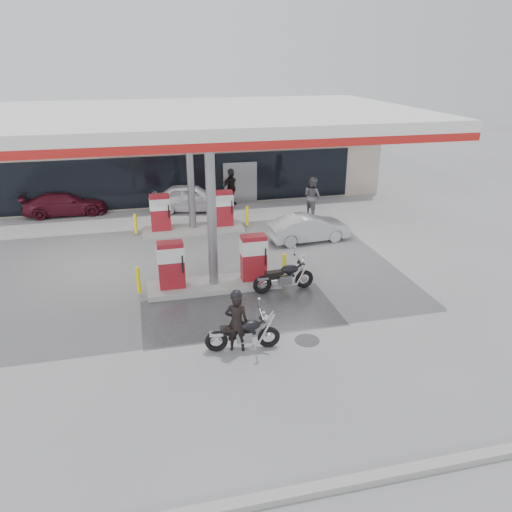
{
  "coord_description": "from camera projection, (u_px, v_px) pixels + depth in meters",
  "views": [
    {
      "loc": [
        -2.2,
        -13.37,
        7.47
      ],
      "look_at": [
        1.38,
        1.57,
        1.2
      ],
      "focal_mm": 35.0,
      "sensor_mm": 36.0,
      "label": 1
    }
  ],
  "objects": [
    {
      "name": "parked_motorcycle",
      "position": [
        285.0,
        277.0,
        16.74
      ],
      "size": [
        2.16,
        0.83,
        1.11
      ],
      "rotation": [
        0.0,
        0.0,
        0.06
      ],
      "color": "black",
      "rests_on": "ground"
    },
    {
      "name": "parked_car_left",
      "position": [
        65.0,
        203.0,
        24.66
      ],
      "size": [
        4.06,
        1.74,
        1.17
      ],
      "primitive_type": "imported",
      "rotation": [
        0.0,
        0.0,
        1.6
      ],
      "color": "#4D111E",
      "rests_on": "ground"
    },
    {
      "name": "main_motorcycle",
      "position": [
        244.0,
        334.0,
        13.41
      ],
      "size": [
        2.05,
        0.78,
        1.05
      ],
      "rotation": [
        0.0,
        0.0,
        -0.09
      ],
      "color": "black",
      "rests_on": "ground"
    },
    {
      "name": "biker_walking",
      "position": [
        231.0,
        188.0,
        26.16
      ],
      "size": [
        1.14,
        0.86,
        1.8
      ],
      "primitive_type": "imported",
      "rotation": [
        0.0,
        0.0,
        0.46
      ],
      "color": "black",
      "rests_on": "ground"
    },
    {
      "name": "wet_patch",
      "position": [
        240.0,
        313.0,
        15.45
      ],
      "size": [
        6.0,
        3.0,
        0.0
      ],
      "primitive_type": "cube",
      "color": "#4C4C4F",
      "rests_on": "ground"
    },
    {
      "name": "store_building",
      "position": [
        175.0,
        154.0,
        28.93
      ],
      "size": [
        22.0,
        8.22,
        4.0
      ],
      "color": "beige",
      "rests_on": "ground"
    },
    {
      "name": "sedan_white",
      "position": [
        191.0,
        198.0,
        25.24
      ],
      "size": [
        4.24,
        2.39,
        1.36
      ],
      "primitive_type": "imported",
      "rotation": [
        0.0,
        0.0,
        1.37
      ],
      "color": "white",
      "rests_on": "ground"
    },
    {
      "name": "pump_island_far",
      "position": [
        192.0,
        216.0,
        22.28
      ],
      "size": [
        5.14,
        1.3,
        1.78
      ],
      "color": "#9E9E99",
      "rests_on": "ground"
    },
    {
      "name": "attendant",
      "position": [
        312.0,
        196.0,
        24.37
      ],
      "size": [
        1.03,
        1.14,
        1.93
      ],
      "primitive_type": "imported",
      "rotation": [
        0.0,
        0.0,
        1.95
      ],
      "color": "slate",
      "rests_on": "ground"
    },
    {
      "name": "hatchback_silver",
      "position": [
        309.0,
        228.0,
        21.17
      ],
      "size": [
        3.57,
        1.51,
        1.14
      ],
      "primitive_type": "imported",
      "rotation": [
        0.0,
        0.0,
        1.66
      ],
      "color": "#B2B5BA",
      "rests_on": "ground"
    },
    {
      "name": "pump_island_near",
      "position": [
        213.0,
        268.0,
        16.87
      ],
      "size": [
        5.14,
        1.3,
        1.78
      ],
      "color": "#9E9E99",
      "rests_on": "ground"
    },
    {
      "name": "biker_main",
      "position": [
        237.0,
        322.0,
        13.23
      ],
      "size": [
        0.7,
        0.55,
        1.68
      ],
      "primitive_type": "imported",
      "rotation": [
        0.0,
        0.0,
        2.87
      ],
      "color": "black",
      "rests_on": "ground"
    },
    {
      "name": "drain_cover",
      "position": [
        307.0,
        340.0,
        13.97
      ],
      "size": [
        0.7,
        0.7,
        0.01
      ],
      "primitive_type": "cylinder",
      "color": "#38383A",
      "rests_on": "ground"
    },
    {
      "name": "ground",
      "position": [
        224.0,
        315.0,
        15.34
      ],
      "size": [
        90.0,
        90.0,
        0.0
      ],
      "primitive_type": "plane",
      "color": "gray",
      "rests_on": "ground"
    },
    {
      "name": "canopy",
      "position": [
        196.0,
        119.0,
        17.85
      ],
      "size": [
        16.0,
        10.02,
        5.51
      ],
      "color": "silver",
      "rests_on": "ground"
    },
    {
      "name": "kerb",
      "position": [
        292.0,
        494.0,
        9.01
      ],
      "size": [
        28.0,
        0.25,
        0.15
      ],
      "primitive_type": "cube",
      "color": "gray",
      "rests_on": "ground"
    }
  ]
}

